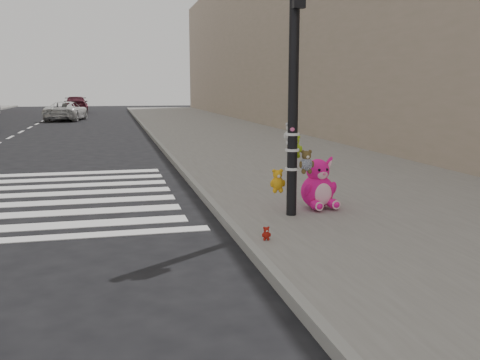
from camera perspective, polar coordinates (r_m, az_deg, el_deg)
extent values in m
plane|color=black|center=(6.52, -11.50, -9.73)|extent=(120.00, 120.00, 0.00)
cube|color=slate|center=(17.08, 4.16, 2.78)|extent=(7.00, 80.00, 0.14)
cube|color=gray|center=(16.37, -7.43, 2.41)|extent=(0.12, 80.00, 0.15)
cube|color=tan|center=(28.38, 8.93, 15.46)|extent=(5.00, 60.00, 10.00)
cylinder|color=black|center=(8.41, 5.71, 9.64)|extent=(0.16, 0.16, 4.00)
cylinder|color=white|center=(8.51, 5.56, 1.20)|extent=(0.22, 0.22, 0.04)
cylinder|color=white|center=(8.47, 5.60, 3.21)|extent=(0.22, 0.22, 0.04)
cylinder|color=white|center=(8.45, 5.63, 4.89)|extent=(0.22, 0.22, 0.04)
ellipsoid|color=#FE1592|center=(8.92, 8.13, -2.83)|extent=(0.23, 0.32, 0.16)
ellipsoid|color=#FE1592|center=(9.08, 9.88, -2.65)|extent=(0.23, 0.32, 0.16)
ellipsoid|color=#FE1592|center=(9.17, 8.25, -1.19)|extent=(0.63, 0.56, 0.57)
ellipsoid|color=#F9BFD1|center=(9.00, 8.87, -1.52)|extent=(0.33, 0.16, 0.37)
sphere|color=#FE1592|center=(9.11, 8.30, 1.01)|extent=(0.44, 0.44, 0.39)
ellipsoid|color=#FE1592|center=(9.03, 7.28, 1.29)|extent=(0.28, 0.12, 0.39)
ellipsoid|color=#FE1592|center=(9.20, 9.21, 1.41)|extent=(0.28, 0.12, 0.39)
imported|color=silver|center=(37.48, -18.03, 7.01)|extent=(2.75, 4.79, 1.26)
imported|color=#541826|center=(48.64, -17.10, 7.69)|extent=(2.24, 4.95, 1.41)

